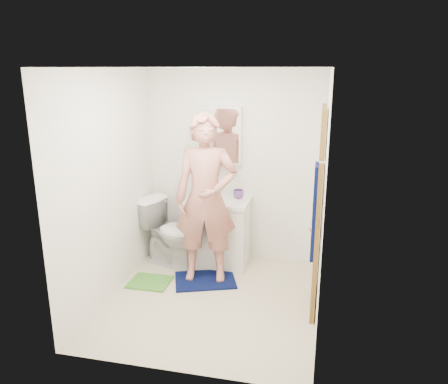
% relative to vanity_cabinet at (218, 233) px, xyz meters
% --- Properties ---
extents(floor, '(2.20, 2.40, 0.02)m').
position_rel_vanity_cabinet_xyz_m(floor, '(0.15, -0.91, -0.41)').
color(floor, beige).
rests_on(floor, ground).
extents(ceiling, '(2.20, 2.40, 0.02)m').
position_rel_vanity_cabinet_xyz_m(ceiling, '(0.15, -0.91, 2.01)').
color(ceiling, white).
rests_on(ceiling, ground).
extents(wall_back, '(2.20, 0.02, 2.40)m').
position_rel_vanity_cabinet_xyz_m(wall_back, '(0.15, 0.30, 0.80)').
color(wall_back, white).
rests_on(wall_back, ground).
extents(wall_front, '(2.20, 0.02, 2.40)m').
position_rel_vanity_cabinet_xyz_m(wall_front, '(0.15, -2.12, 0.80)').
color(wall_front, white).
rests_on(wall_front, ground).
extents(wall_left, '(0.02, 2.40, 2.40)m').
position_rel_vanity_cabinet_xyz_m(wall_left, '(-0.96, -0.91, 0.80)').
color(wall_left, white).
rests_on(wall_left, ground).
extents(wall_right, '(0.02, 2.40, 2.40)m').
position_rel_vanity_cabinet_xyz_m(wall_right, '(1.26, -0.91, 0.80)').
color(wall_right, white).
rests_on(wall_right, ground).
extents(vanity_cabinet, '(0.75, 0.55, 0.80)m').
position_rel_vanity_cabinet_xyz_m(vanity_cabinet, '(0.00, 0.00, 0.00)').
color(vanity_cabinet, white).
rests_on(vanity_cabinet, floor).
extents(countertop, '(0.79, 0.59, 0.05)m').
position_rel_vanity_cabinet_xyz_m(countertop, '(0.00, 0.00, 0.43)').
color(countertop, white).
rests_on(countertop, vanity_cabinet).
extents(sink_basin, '(0.40, 0.40, 0.03)m').
position_rel_vanity_cabinet_xyz_m(sink_basin, '(0.00, 0.00, 0.44)').
color(sink_basin, white).
rests_on(sink_basin, countertop).
extents(faucet, '(0.03, 0.03, 0.12)m').
position_rel_vanity_cabinet_xyz_m(faucet, '(0.00, 0.18, 0.51)').
color(faucet, silver).
rests_on(faucet, countertop).
extents(medicine_cabinet, '(0.50, 0.12, 0.70)m').
position_rel_vanity_cabinet_xyz_m(medicine_cabinet, '(0.00, 0.22, 1.20)').
color(medicine_cabinet, white).
rests_on(medicine_cabinet, wall_back).
extents(mirror_panel, '(0.46, 0.01, 0.66)m').
position_rel_vanity_cabinet_xyz_m(mirror_panel, '(0.00, 0.16, 1.20)').
color(mirror_panel, white).
rests_on(mirror_panel, wall_back).
extents(door, '(0.05, 0.80, 2.05)m').
position_rel_vanity_cabinet_xyz_m(door, '(1.22, -0.76, 0.62)').
color(door, olive).
rests_on(door, ground).
extents(door_knob, '(0.07, 0.07, 0.07)m').
position_rel_vanity_cabinet_xyz_m(door_knob, '(1.18, -1.08, 0.55)').
color(door_knob, gold).
rests_on(door_knob, door).
extents(towel, '(0.03, 0.24, 0.80)m').
position_rel_vanity_cabinet_xyz_m(towel, '(1.18, -1.48, 0.85)').
color(towel, '#060E3D').
rests_on(towel, wall_right).
extents(towel_hook, '(0.06, 0.02, 0.02)m').
position_rel_vanity_cabinet_xyz_m(towel_hook, '(1.22, -1.48, 1.27)').
color(towel_hook, silver).
rests_on(towel_hook, wall_right).
extents(toilet, '(0.92, 0.69, 0.84)m').
position_rel_vanity_cabinet_xyz_m(toilet, '(-0.54, -0.14, 0.02)').
color(toilet, white).
rests_on(toilet, floor).
extents(bath_mat, '(0.82, 0.70, 0.02)m').
position_rel_vanity_cabinet_xyz_m(bath_mat, '(-0.02, -0.53, -0.39)').
color(bath_mat, '#060E3D').
rests_on(bath_mat, floor).
extents(green_rug, '(0.46, 0.39, 0.02)m').
position_rel_vanity_cabinet_xyz_m(green_rug, '(-0.64, -0.71, -0.39)').
color(green_rug, '#4A9331').
rests_on(green_rug, floor).
extents(soap_dispenser, '(0.08, 0.08, 0.18)m').
position_rel_vanity_cabinet_xyz_m(soap_dispenser, '(-0.25, -0.02, 0.54)').
color(soap_dispenser, '#D37362').
rests_on(soap_dispenser, countertop).
extents(toothbrush_cup, '(0.17, 0.17, 0.10)m').
position_rel_vanity_cabinet_xyz_m(toothbrush_cup, '(0.25, 0.08, 0.50)').
color(toothbrush_cup, '#704599').
rests_on(toothbrush_cup, countertop).
extents(man, '(0.77, 0.57, 1.92)m').
position_rel_vanity_cabinet_xyz_m(man, '(-0.02, -0.47, 0.58)').
color(man, tan).
rests_on(man, bath_mat).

